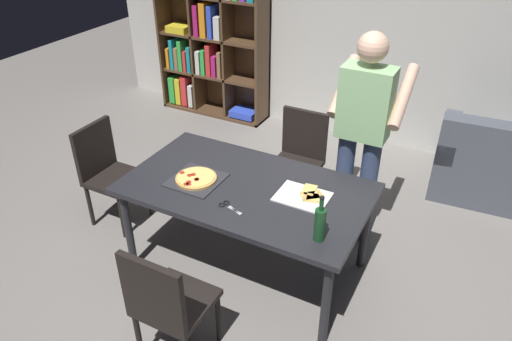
{
  "coord_description": "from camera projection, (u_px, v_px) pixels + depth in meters",
  "views": [
    {
      "loc": [
        1.4,
        -2.51,
        2.66
      ],
      "look_at": [
        0.0,
        0.15,
        0.8
      ],
      "focal_mm": 33.82,
      "sensor_mm": 36.0,
      "label": 1
    }
  ],
  "objects": [
    {
      "name": "back_wall",
      "position": [
        364.0,
        14.0,
        5.06
      ],
      "size": [
        6.4,
        0.1,
        2.8
      ],
      "primitive_type": "cube",
      "color": "silver",
      "rests_on": "ground_plane"
    },
    {
      "name": "bookshelf",
      "position": [
        211.0,
        37.0,
        5.82
      ],
      "size": [
        1.4,
        0.35,
        1.95
      ],
      "color": "#513823",
      "rests_on": "ground_plane"
    },
    {
      "name": "dining_table",
      "position": [
        246.0,
        194.0,
        3.48
      ],
      "size": [
        1.75,
        1.0,
        0.75
      ],
      "color": "#232328",
      "rests_on": "ground_plane"
    },
    {
      "name": "pizza_slices_on_towel",
      "position": [
        306.0,
        196.0,
        3.33
      ],
      "size": [
        0.36,
        0.29,
        0.03
      ],
      "color": "white",
      "rests_on": "dining_table"
    },
    {
      "name": "chair_far_side",
      "position": [
        299.0,
        154.0,
        4.32
      ],
      "size": [
        0.42,
        0.42,
        0.9
      ],
      "color": "black",
      "rests_on": "ground_plane"
    },
    {
      "name": "kitchen_scissors",
      "position": [
        228.0,
        206.0,
        3.23
      ],
      "size": [
        0.2,
        0.11,
        0.01
      ],
      "color": "silver",
      "rests_on": "dining_table"
    },
    {
      "name": "wine_bottle",
      "position": [
        320.0,
        224.0,
        2.89
      ],
      "size": [
        0.07,
        0.07,
        0.32
      ],
      "color": "#194723",
      "rests_on": "dining_table"
    },
    {
      "name": "chair_left_end",
      "position": [
        107.0,
        168.0,
        4.11
      ],
      "size": [
        0.42,
        0.42,
        0.9
      ],
      "color": "black",
      "rests_on": "ground_plane"
    },
    {
      "name": "person_serving_pizza",
      "position": [
        363.0,
        130.0,
        3.66
      ],
      "size": [
        0.55,
        0.54,
        1.75
      ],
      "color": "#38476B",
      "rests_on": "ground_plane"
    },
    {
      "name": "pepperoni_pizza_on_tray",
      "position": [
        196.0,
        179.0,
        3.5
      ],
      "size": [
        0.36,
        0.36,
        0.04
      ],
      "color": "#2D2D33",
      "rests_on": "dining_table"
    },
    {
      "name": "chair_near_camera",
      "position": [
        166.0,
        302.0,
        2.83
      ],
      "size": [
        0.42,
        0.42,
        0.9
      ],
      "color": "black",
      "rests_on": "ground_plane"
    },
    {
      "name": "ground_plane",
      "position": [
        247.0,
        264.0,
        3.84
      ],
      "size": [
        12.0,
        12.0,
        0.0
      ],
      "primitive_type": "plane",
      "color": "gray"
    }
  ]
}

